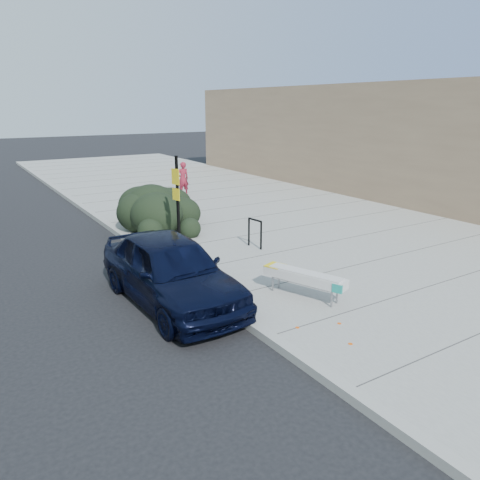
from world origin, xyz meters
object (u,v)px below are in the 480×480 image
object	(u,v)px
sign_post	(177,198)
sedan_navy	(171,270)
bike_rack	(255,230)
pedestrian	(183,179)
bench	(304,277)

from	to	relation	value
sign_post	sedan_navy	distance (m)	3.52
bike_rack	pedestrian	size ratio (longest dim) A/B	0.56
bench	pedestrian	world-z (taller)	pedestrian
bike_rack	sedan_navy	xyz separation A→B (m)	(-3.63, -2.10, 0.11)
pedestrian	sedan_navy	bearing A→B (deg)	63.71
bike_rack	pedestrian	xyz separation A→B (m)	(1.79, 8.62, 0.26)
bench	sedan_navy	size ratio (longest dim) A/B	0.43
bench	sedan_navy	world-z (taller)	sedan_navy
sign_post	bike_rack	bearing A→B (deg)	-37.66
bench	pedestrian	distance (m)	12.64
sedan_navy	bench	bearing A→B (deg)	-34.28
sedan_navy	sign_post	bearing A→B (deg)	60.49
bench	bike_rack	distance (m)	3.85
sign_post	pedestrian	size ratio (longest dim) A/B	1.76
pedestrian	bench	bearing A→B (deg)	76.98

